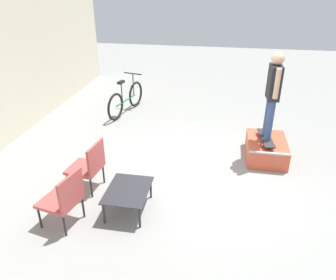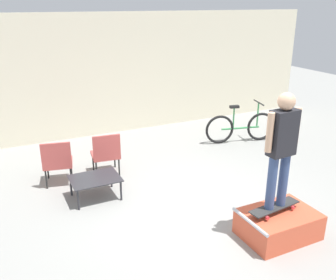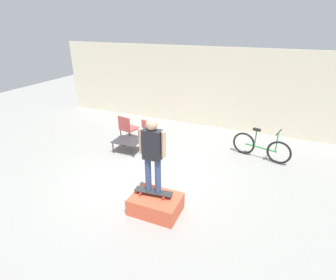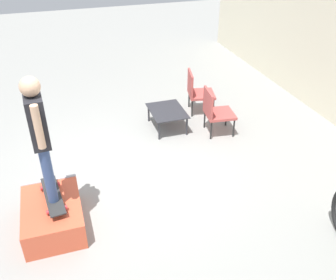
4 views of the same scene
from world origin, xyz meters
The scene contains 9 objects.
ground_plane centered at (0.00, 0.00, 0.00)m, with size 24.00×24.00×0.00m, color gray.
house_wall_back centered at (0.00, 4.36, 1.50)m, with size 12.00×0.06×3.00m.
skate_ramp_box centered at (0.82, -1.14, 0.19)m, with size 1.09×0.76×0.41m.
skateboard_on_ramp centered at (0.76, -1.09, 0.47)m, with size 0.85×0.32×0.07m.
person_skater centered at (0.76, -1.09, 1.45)m, with size 0.57×0.23×1.65m.
coffee_table centered at (-1.25, 1.12, 0.34)m, with size 0.84×0.64×0.38m.
patio_chair_left centered at (-1.73, 1.92, 0.48)m, with size 0.62×0.62×0.88m.
patio_chair_right centered at (-0.81, 1.92, 0.48)m, with size 0.58×0.58×0.88m.
bicycle centered at (2.67, 2.31, 0.37)m, with size 1.73×0.59×0.98m.
Camera 2 is at (-2.64, -4.63, 3.23)m, focal length 40.00 mm.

